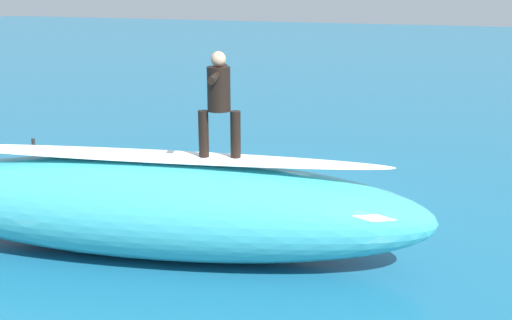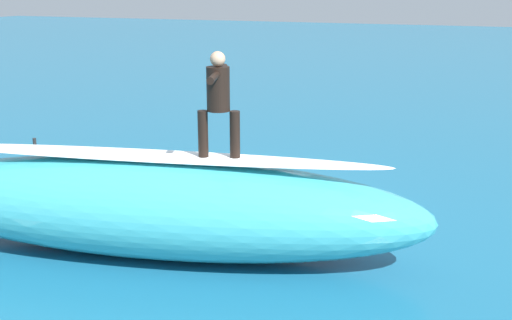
% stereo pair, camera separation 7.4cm
% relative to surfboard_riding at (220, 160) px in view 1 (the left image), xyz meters
% --- Properties ---
extents(ground_plane, '(120.00, 120.00, 0.00)m').
position_rel_surfboard_riding_xyz_m(ground_plane, '(0.53, -2.18, -1.62)').
color(ground_plane, '#196084').
extents(wave_crest, '(9.00, 3.70, 1.59)m').
position_rel_surfboard_riding_xyz_m(wave_crest, '(1.07, 0.21, -0.83)').
color(wave_crest, teal).
rests_on(wave_crest, ground_plane).
extents(wave_foam_lip, '(7.45, 2.15, 0.08)m').
position_rel_surfboard_riding_xyz_m(wave_foam_lip, '(1.07, 0.21, 0.01)').
color(wave_foam_lip, white).
rests_on(wave_foam_lip, wave_crest).
extents(surfboard_riding, '(2.21, 1.11, 0.06)m').
position_rel_surfboard_riding_xyz_m(surfboard_riding, '(0.00, 0.00, 0.00)').
color(surfboard_riding, silver).
rests_on(surfboard_riding, wave_crest).
extents(surfer_riding, '(0.62, 1.48, 1.61)m').
position_rel_surfboard_riding_xyz_m(surfer_riding, '(0.00, 0.00, 0.97)').
color(surfer_riding, black).
rests_on(surfer_riding, surfboard_riding).
extents(surfboard_paddling, '(1.21, 2.39, 0.07)m').
position_rel_surfboard_riding_xyz_m(surfboard_paddling, '(-0.09, -2.77, -1.59)').
color(surfboard_paddling, silver).
rests_on(surfboard_paddling, ground_plane).
extents(surfer_paddling, '(0.72, 1.59, 0.29)m').
position_rel_surfboard_riding_xyz_m(surfer_paddling, '(-0.13, -2.65, -1.43)').
color(surfer_paddling, black).
rests_on(surfer_paddling, surfboard_paddling).
extents(buoy_marker, '(0.70, 0.70, 1.19)m').
position_rel_surfboard_riding_xyz_m(buoy_marker, '(4.85, -1.45, -1.27)').
color(buoy_marker, red).
rests_on(buoy_marker, ground_plane).
extents(foam_patch_near, '(0.71, 0.60, 0.12)m').
position_rel_surfboard_riding_xyz_m(foam_patch_near, '(3.71, -2.66, -1.56)').
color(foam_patch_near, white).
rests_on(foam_patch_near, ground_plane).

